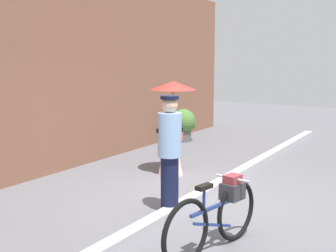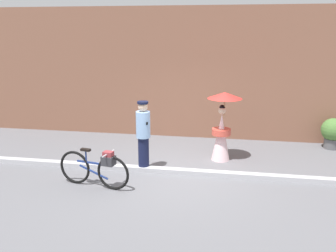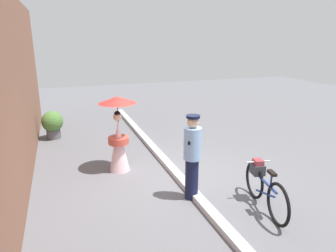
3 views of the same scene
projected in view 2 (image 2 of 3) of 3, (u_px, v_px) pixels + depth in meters
name	position (u px, v px, depth m)	size (l,w,h in m)	color
ground_plane	(175.00, 173.00, 8.78)	(30.00, 30.00, 0.00)	slate
building_wall	(192.00, 73.00, 11.45)	(14.00, 0.40, 4.03)	brown
sidewalk_curb	(175.00, 171.00, 8.76)	(14.00, 0.20, 0.12)	#B2B2B7
bicycle_near_officer	(96.00, 168.00, 7.92)	(1.69, 0.50, 0.85)	black
person_officer	(143.00, 134.00, 8.74)	(0.34, 0.34, 1.71)	#141938
person_with_parasol	(222.00, 125.00, 9.47)	(0.88, 0.88, 1.81)	silver
potted_plant_by_door	(334.00, 132.00, 10.50)	(0.68, 0.66, 0.89)	#59595B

